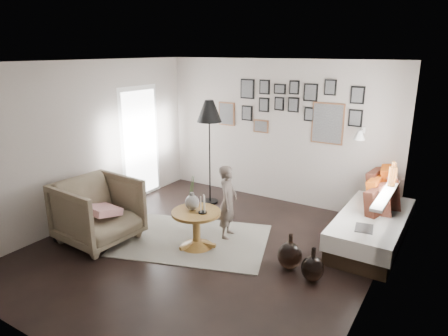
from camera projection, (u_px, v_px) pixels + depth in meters
The scene contains 23 objects.
ground at pixel (203, 249), 5.71m from camera, with size 4.80×4.80×0.00m, color black.
wall_back at pixel (276, 132), 7.30m from camera, with size 4.50×4.50×0.00m, color #9E948A.
wall_front at pixel (40, 228), 3.39m from camera, with size 4.50×4.50×0.00m, color #9E948A.
wall_left at pixel (87, 143), 6.47m from camera, with size 4.80×4.80×0.00m, color #9E948A.
wall_right at pixel (376, 193), 4.21m from camera, with size 4.80×4.80×0.00m, color #9E948A.
ceiling at pixel (200, 62), 4.97m from camera, with size 4.80×4.80×0.00m, color white.
door_left at pixel (140, 143), 7.52m from camera, with size 0.00×2.14×2.14m.
window_right at pixel (388, 188), 5.45m from camera, with size 0.15×1.32×1.30m.
gallery_wall at pixel (291, 109), 7.02m from camera, with size 2.74×0.03×1.08m.
wall_sconce at pixel (360, 135), 6.26m from camera, with size 0.18×0.36×0.16m.
rug at pixel (193, 240), 5.99m from camera, with size 2.18×1.53×0.01m, color beige.
pedestal_table at pixel (197, 230), 5.73m from camera, with size 0.70×0.70×0.55m.
vase at pixel (192, 200), 5.66m from camera, with size 0.20×0.20×0.50m.
candles at pixel (202, 205), 5.55m from camera, with size 0.12×0.12×0.26m.
daybed at pixel (374, 221), 5.88m from camera, with size 0.89×2.10×1.00m.
magazine_on_daybed at pixel (364, 228), 5.31m from camera, with size 0.22×0.31×0.02m, color black.
armchair at pixel (98, 211), 5.85m from camera, with size 1.01×1.04×0.95m, color brown.
armchair_cushion at pixel (102, 210), 5.87m from camera, with size 0.43×0.43×0.11m, color white.
floor_lamp at pixel (209, 115), 7.02m from camera, with size 0.44×0.44×1.90m.
magazine_basket at pixel (63, 227), 6.01m from camera, with size 0.39×0.39×0.37m.
demijohn_large at pixel (290, 255), 5.18m from camera, with size 0.32×0.32×0.48m.
demijohn_small at pixel (312, 268), 4.91m from camera, with size 0.28×0.28×0.44m.
child at pixel (228, 202), 5.95m from camera, with size 0.41×0.27×1.13m, color #554A43.
Camera 1 is at (2.96, -4.22, 2.75)m, focal length 32.00 mm.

